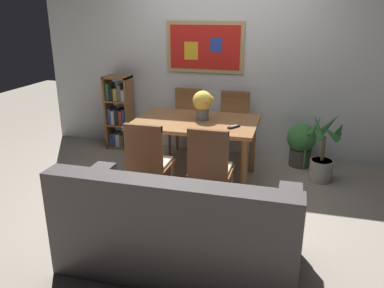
# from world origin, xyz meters

# --- Properties ---
(ground_plane) EXTENTS (12.00, 12.00, 0.00)m
(ground_plane) POSITION_xyz_m (0.00, 0.00, 0.00)
(ground_plane) COLOR gray
(wall_back_with_painting) EXTENTS (5.20, 0.14, 2.60)m
(wall_back_with_painting) POSITION_xyz_m (-0.00, 1.55, 1.30)
(wall_back_with_painting) COLOR silver
(wall_back_with_painting) RESTS_ON ground_plane
(dining_table) EXTENTS (1.40, 0.94, 0.72)m
(dining_table) POSITION_xyz_m (-0.10, 0.46, 0.63)
(dining_table) COLOR brown
(dining_table) RESTS_ON ground_plane
(dining_chair_near_left) EXTENTS (0.40, 0.41, 0.91)m
(dining_chair_near_left) POSITION_xyz_m (-0.38, -0.35, 0.54)
(dining_chair_near_left) COLOR brown
(dining_chair_near_left) RESTS_ON ground_plane
(dining_chair_near_right) EXTENTS (0.40, 0.41, 0.91)m
(dining_chair_near_right) POSITION_xyz_m (0.24, -0.34, 0.54)
(dining_chair_near_right) COLOR brown
(dining_chair_near_right) RESTS_ON ground_plane
(dining_chair_far_right) EXTENTS (0.40, 0.41, 0.91)m
(dining_chair_far_right) POSITION_xyz_m (0.21, 1.23, 0.54)
(dining_chair_far_right) COLOR brown
(dining_chair_far_right) RESTS_ON ground_plane
(dining_chair_far_left) EXTENTS (0.40, 0.41, 0.91)m
(dining_chair_far_left) POSITION_xyz_m (-0.44, 1.27, 0.54)
(dining_chair_far_left) COLOR brown
(dining_chair_far_left) RESTS_ON ground_plane
(leather_couch) EXTENTS (1.80, 0.84, 0.84)m
(leather_couch) POSITION_xyz_m (0.18, -1.19, 0.31)
(leather_couch) COLOR #514C4C
(leather_couch) RESTS_ON ground_plane
(bookshelf) EXTENTS (0.36, 0.28, 1.05)m
(bookshelf) POSITION_xyz_m (-1.46, 1.28, 0.51)
(bookshelf) COLOR brown
(bookshelf) RESTS_ON ground_plane
(potted_ivy) EXTENTS (0.37, 0.37, 0.58)m
(potted_ivy) POSITION_xyz_m (1.10, 1.22, 0.31)
(potted_ivy) COLOR #4C4742
(potted_ivy) RESTS_ON ground_plane
(potted_palm) EXTENTS (0.41, 0.40, 0.82)m
(potted_palm) POSITION_xyz_m (1.34, 0.80, 0.31)
(potted_palm) COLOR #B2ADA3
(potted_palm) RESTS_ON ground_plane
(flower_vase) EXTENTS (0.24, 0.23, 0.34)m
(flower_vase) POSITION_xyz_m (-0.04, 0.52, 0.92)
(flower_vase) COLOR slate
(flower_vase) RESTS_ON dining_table
(tv_remote) EXTENTS (0.12, 0.15, 0.02)m
(tv_remote) POSITION_xyz_m (0.36, 0.29, 0.74)
(tv_remote) COLOR black
(tv_remote) RESTS_ON dining_table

